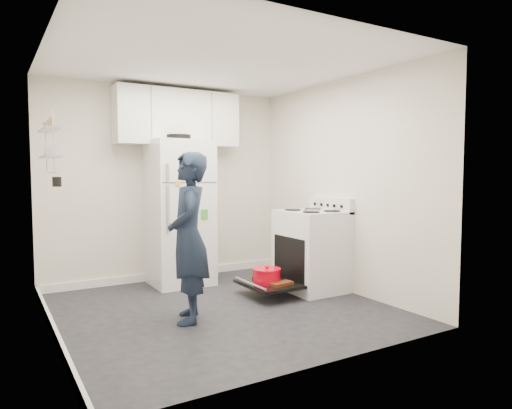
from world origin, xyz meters
TOP-DOWN VIEW (x-y plane):
  - room at (-0.03, 0.03)m, footprint 3.21×3.21m
  - electric_range at (1.26, 0.15)m, footprint 0.66×0.76m
  - open_oven_door at (0.66, 0.15)m, footprint 0.55×0.70m
  - refrigerator at (0.04, 1.25)m, footprint 0.72×0.74m
  - upper_cabinets at (0.10, 1.43)m, footprint 1.60×0.33m
  - wall_shelf_rack at (-1.52, 0.49)m, footprint 0.14×0.60m
  - person at (-0.42, -0.17)m, footprint 0.57×0.68m

SIDE VIEW (x-z plane):
  - open_oven_door at x=0.66m, z-range 0.08..0.32m
  - electric_range at x=1.26m, z-range -0.08..1.02m
  - person at x=-0.42m, z-range 0.00..1.60m
  - refrigerator at x=0.04m, z-range -0.03..1.84m
  - room at x=-0.03m, z-range -0.05..2.46m
  - wall_shelf_rack at x=-1.52m, z-range 1.37..1.98m
  - upper_cabinets at x=0.10m, z-range 1.75..2.45m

